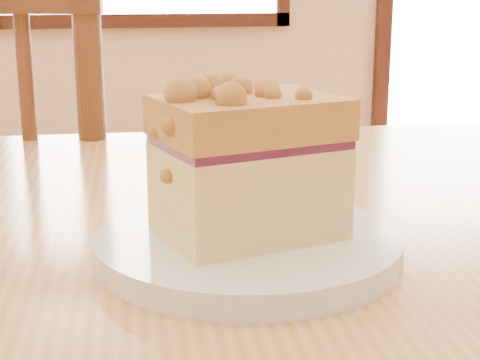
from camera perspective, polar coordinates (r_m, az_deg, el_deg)
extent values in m
cube|color=#33170D|center=(4.44, -7.48, 12.15)|extent=(1.76, 0.06, 0.08)
cube|color=tan|center=(0.68, -13.99, -5.24)|extent=(1.35, 0.95, 0.04)
cube|color=#562C17|center=(1.35, -17.58, -6.54)|extent=(0.50, 0.50, 0.04)
cylinder|color=#562C17|center=(1.59, -8.83, -12.96)|extent=(0.04, 0.04, 0.46)
cylinder|color=#562C17|center=(1.05, -11.29, 1.99)|extent=(0.04, 0.04, 0.49)
cylinder|color=#562C17|center=(1.07, -15.83, 1.31)|extent=(0.02, 0.02, 0.43)
cylinder|color=white|center=(0.58, 0.63, -5.05)|extent=(0.24, 0.24, 0.02)
cylinder|color=white|center=(0.58, 0.63, -5.59)|extent=(0.16, 0.16, 0.01)
cube|color=#DBCB7B|center=(0.57, 0.64, -0.76)|extent=(0.15, 0.13, 0.07)
cube|color=#4E1633|center=(0.56, 0.65, 3.05)|extent=(0.15, 0.12, 0.01)
cube|color=gold|center=(0.55, 0.66, 4.92)|extent=(0.15, 0.13, 0.03)
sphere|color=gold|center=(0.55, -0.61, 6.79)|extent=(0.02, 0.02, 0.02)
sphere|color=gold|center=(0.59, 4.26, 7.34)|extent=(0.02, 0.02, 0.02)
sphere|color=gold|center=(0.53, 4.98, 6.47)|extent=(0.02, 0.02, 0.02)
sphere|color=gold|center=(0.54, -3.96, 6.71)|extent=(0.02, 0.02, 0.02)
sphere|color=gold|center=(0.54, 2.64, 6.75)|extent=(0.02, 0.02, 0.02)
sphere|color=gold|center=(0.54, 0.09, 6.60)|extent=(0.01, 0.01, 0.01)
sphere|color=gold|center=(0.57, -2.89, 7.31)|extent=(0.03, 0.03, 0.03)
sphere|color=gold|center=(0.52, 0.41, 6.29)|extent=(0.01, 0.01, 0.01)
sphere|color=gold|center=(0.53, -1.68, 6.35)|extent=(0.01, 0.01, 0.01)
sphere|color=gold|center=(0.55, -3.01, 6.84)|extent=(0.02, 0.02, 0.02)
sphere|color=gold|center=(0.54, -3.04, 6.80)|extent=(0.02, 0.02, 0.02)
sphere|color=gold|center=(0.58, 2.17, 7.38)|extent=(0.02, 0.02, 0.02)
sphere|color=gold|center=(0.55, -5.67, 6.67)|extent=(0.01, 0.01, 0.01)
sphere|color=gold|center=(0.55, -1.29, 7.05)|extent=(0.03, 0.03, 0.03)
sphere|color=gold|center=(0.52, -5.74, 0.43)|extent=(0.02, 0.02, 0.02)
sphere|color=gold|center=(0.52, -6.08, 3.51)|extent=(0.01, 0.01, 0.01)
sphere|color=gold|center=(0.54, -6.34, 0.59)|extent=(0.01, 0.01, 0.01)
sphere|color=gold|center=(0.54, -5.95, 1.98)|extent=(0.01, 0.01, 0.01)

